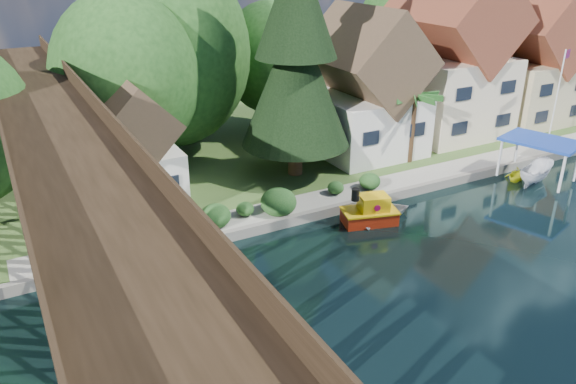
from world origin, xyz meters
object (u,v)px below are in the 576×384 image
at_px(palm_tree, 415,98).
at_px(boat_white_a, 378,210).
at_px(shed, 135,153).
at_px(tugboat, 370,212).
at_px(house_center, 450,63).
at_px(trestle_bridge, 70,204).
at_px(house_left, 364,92).
at_px(boat_yellow, 518,173).
at_px(house_right, 528,62).
at_px(boat_canopy, 537,164).
at_px(conifer, 296,47).
at_px(flagpole, 559,87).

distance_m(palm_tree, boat_white_a, 10.29).
bearing_deg(shed, tugboat, -36.00).
relative_size(house_center, shed, 1.77).
bearing_deg(trestle_bridge, boat_white_a, 4.13).
bearing_deg(house_center, trestle_bridge, -160.51).
height_order(house_left, boat_yellow, house_left).
relative_size(boat_white_a, boat_yellow, 1.90).
distance_m(house_left, palm_tree, 4.24).
relative_size(house_center, house_right, 1.12).
bearing_deg(palm_tree, house_center, 30.92).
xyz_separation_m(house_center, house_right, (9.00, -0.50, -0.64)).
relative_size(trestle_bridge, boat_canopy, 7.77).
bearing_deg(boat_yellow, house_right, -64.84).
xyz_separation_m(conifer, boat_yellow, (13.84, -7.64, -8.74)).
relative_size(house_left, shed, 1.40).
bearing_deg(tugboat, house_right, 22.29).
bearing_deg(conifer, boat_canopy, -29.85).
xyz_separation_m(house_right, palm_tree, (-16.33, -3.89, -0.45)).
xyz_separation_m(palm_tree, boat_white_a, (-7.06, -5.67, -4.89)).
bearing_deg(conifer, house_left, 15.42).
distance_m(trestle_bridge, palm_tree, 25.63).
bearing_deg(conifer, shed, 177.73).
relative_size(palm_tree, boat_white_a, 1.30).
bearing_deg(boat_canopy, boat_yellow, 137.03).
bearing_deg(tugboat, flagpole, 10.75).
xyz_separation_m(house_right, boat_canopy, (-10.32, -10.38, -4.42)).
relative_size(trestle_bridge, boat_white_a, 10.41).
height_order(house_center, boat_yellow, house_center).
bearing_deg(conifer, boat_white_a, -77.94).
distance_m(palm_tree, flagpole, 13.04).
bearing_deg(flagpole, boat_white_a, -169.91).
height_order(house_left, boat_white_a, house_left).
xyz_separation_m(boat_white_a, boat_canopy, (13.08, -0.82, 0.92)).
bearing_deg(conifer, boat_yellow, -28.89).
height_order(trestle_bridge, house_center, house_center).
distance_m(house_left, conifer, 8.40).
xyz_separation_m(house_right, boat_yellow, (-11.18, -9.58, -5.19)).
xyz_separation_m(house_left, house_right, (18.00, 0.00, 0.64)).
xyz_separation_m(house_center, boat_white_a, (-14.39, -10.06, -5.98)).
height_order(conifer, flagpole, conifer).
bearing_deg(boat_yellow, boat_white_a, 74.49).
bearing_deg(tugboat, house_center, 34.33).
xyz_separation_m(flagpole, boat_yellow, (-7.71, -3.56, -4.57)).
height_order(flagpole, boat_canopy, flagpole).
bearing_deg(house_right, boat_white_a, -157.78).
bearing_deg(boat_white_a, boat_yellow, -79.49).
xyz_separation_m(palm_tree, flagpole, (12.86, -2.12, -0.17)).
xyz_separation_m(house_left, house_center, (9.00, 0.50, 1.28)).
distance_m(house_left, boat_white_a, 11.94).
height_order(house_center, tugboat, house_center).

